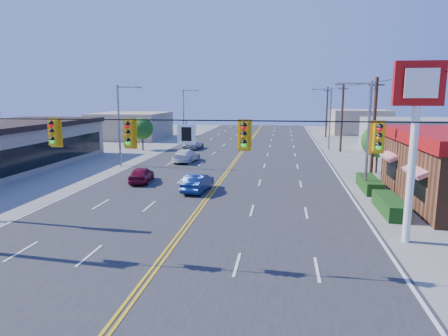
# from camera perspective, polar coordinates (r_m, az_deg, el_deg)

# --- Properties ---
(ground) EXTENTS (160.00, 160.00, 0.00)m
(ground) POSITION_cam_1_polar(r_m,az_deg,el_deg) (17.65, -8.96, -13.04)
(ground) COLOR gray
(ground) RESTS_ON ground
(road) EXTENTS (20.00, 120.00, 0.06)m
(road) POSITION_cam_1_polar(r_m,az_deg,el_deg) (36.45, 0.39, -0.67)
(road) COLOR #2D2D30
(road) RESTS_ON ground
(signal_span) EXTENTS (24.32, 0.34, 9.00)m
(signal_span) POSITION_cam_1_polar(r_m,az_deg,el_deg) (16.40, -9.83, 2.89)
(signal_span) COLOR #47301E
(signal_span) RESTS_ON ground
(kfc_pylon) EXTENTS (2.20, 0.36, 8.50)m
(kfc_pylon) POSITION_cam_1_polar(r_m,az_deg,el_deg) (20.37, 25.75, 6.71)
(kfc_pylon) COLOR white
(kfc_pylon) RESTS_ON ground
(streetlight_se) EXTENTS (2.55, 0.25, 8.00)m
(streetlight_se) POSITION_cam_1_polar(r_m,az_deg,el_deg) (30.11, 19.57, 5.04)
(streetlight_se) COLOR gray
(streetlight_se) RESTS_ON ground
(streetlight_ne) EXTENTS (2.55, 0.25, 8.00)m
(streetlight_ne) POSITION_cam_1_polar(r_m,az_deg,el_deg) (53.81, 14.72, 7.34)
(streetlight_ne) COLOR gray
(streetlight_ne) RESTS_ON ground
(streetlight_sw) EXTENTS (2.55, 0.25, 8.00)m
(streetlight_sw) POSITION_cam_1_polar(r_m,az_deg,el_deg) (40.71, -14.52, 6.51)
(streetlight_sw) COLOR gray
(streetlight_sw) RESTS_ON ground
(streetlight_nw) EXTENTS (2.55, 0.25, 8.00)m
(streetlight_nw) POSITION_cam_1_polar(r_m,az_deg,el_deg) (65.42, -5.61, 8.09)
(streetlight_nw) COLOR gray
(streetlight_nw) RESTS_ON ground
(utility_pole_near) EXTENTS (0.28, 0.28, 8.40)m
(utility_pole_near) POSITION_cam_1_polar(r_m,az_deg,el_deg) (34.32, 20.59, 5.02)
(utility_pole_near) COLOR #47301E
(utility_pole_near) RESTS_ON ground
(utility_pole_mid) EXTENTS (0.28, 0.28, 8.40)m
(utility_pole_mid) POSITION_cam_1_polar(r_m,az_deg,el_deg) (52.02, 16.49, 6.82)
(utility_pole_mid) COLOR #47301E
(utility_pole_mid) RESTS_ON ground
(utility_pole_far) EXTENTS (0.28, 0.28, 8.40)m
(utility_pole_far) POSITION_cam_1_polar(r_m,az_deg,el_deg) (69.87, 14.46, 7.69)
(utility_pole_far) COLOR #47301E
(utility_pole_far) RESTS_ON ground
(tree_kfc_rear) EXTENTS (2.94, 2.94, 4.41)m
(tree_kfc_rear) POSITION_cam_1_polar(r_m,az_deg,el_deg) (38.61, 21.14, 3.61)
(tree_kfc_rear) COLOR #47301E
(tree_kfc_rear) RESTS_ON ground
(tree_west) EXTENTS (2.80, 2.80, 4.20)m
(tree_west) POSITION_cam_1_polar(r_m,az_deg,el_deg) (52.78, -11.60, 5.54)
(tree_west) COLOR #47301E
(tree_west) RESTS_ON ground
(bld_east_mid) EXTENTS (12.00, 10.00, 4.00)m
(bld_east_mid) POSITION_cam_1_polar(r_m,az_deg,el_deg) (58.20, 25.45, 4.40)
(bld_east_mid) COLOR gray
(bld_east_mid) RESTS_ON ground
(bld_west_far) EXTENTS (11.00, 12.00, 4.20)m
(bld_west_far) POSITION_cam_1_polar(r_m,az_deg,el_deg) (68.36, -13.13, 5.93)
(bld_west_far) COLOR tan
(bld_west_far) RESTS_ON ground
(bld_east_far) EXTENTS (10.00, 10.00, 4.40)m
(bld_east_far) POSITION_cam_1_polar(r_m,az_deg,el_deg) (78.84, 18.75, 6.27)
(bld_east_far) COLOR tan
(bld_east_far) RESTS_ON ground
(car_magenta) EXTENTS (1.95, 3.90, 1.28)m
(car_magenta) POSITION_cam_1_polar(r_m,az_deg,el_deg) (32.88, -11.70, -1.02)
(car_magenta) COLOR maroon
(car_magenta) RESTS_ON ground
(car_blue) EXTENTS (1.80, 4.06, 1.30)m
(car_blue) POSITION_cam_1_polar(r_m,az_deg,el_deg) (29.26, -3.75, -2.19)
(car_blue) COLOR navy
(car_blue) RESTS_ON ground
(car_white) EXTENTS (2.42, 4.86, 1.36)m
(car_white) POSITION_cam_1_polar(r_m,az_deg,el_deg) (42.41, -5.40, 1.72)
(car_white) COLOR white
(car_white) RESTS_ON ground
(car_silver) EXTENTS (2.31, 4.24, 1.13)m
(car_silver) POSITION_cam_1_polar(r_m,az_deg,el_deg) (52.65, -4.36, 3.27)
(car_silver) COLOR #B6B6BC
(car_silver) RESTS_ON ground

